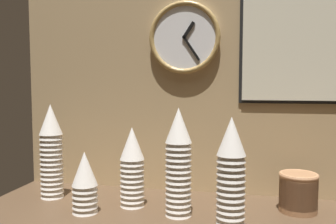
{
  "coord_description": "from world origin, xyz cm",
  "views": [
    {
      "loc": [
        12.16,
        -115.76,
        43.82
      ],
      "look_at": [
        -13.66,
        4.0,
        34.01
      ],
      "focal_mm": 38.0,
      "sensor_mm": 36.0,
      "label": 1
    }
  ],
  "objects_px": {
    "cup_stack_center": "(178,162)",
    "cup_stack_center_left": "(132,167)",
    "bowl_stack_right": "(298,191)",
    "cup_stack_far_left": "(51,151)",
    "cup_stack_left": "(85,182)",
    "cup_stack_center_right": "(231,174)",
    "menu_board": "(299,25)",
    "wall_clock": "(184,38)"
  },
  "relations": [
    {
      "from": "cup_stack_center",
      "to": "cup_stack_center_left",
      "type": "bearing_deg",
      "value": 162.63
    },
    {
      "from": "bowl_stack_right",
      "to": "cup_stack_far_left",
      "type": "bearing_deg",
      "value": -177.74
    },
    {
      "from": "bowl_stack_right",
      "to": "cup_stack_left",
      "type": "bearing_deg",
      "value": -167.07
    },
    {
      "from": "cup_stack_center",
      "to": "bowl_stack_right",
      "type": "xyz_separation_m",
      "value": [
        0.39,
        0.12,
        -0.11
      ]
    },
    {
      "from": "cup_stack_center_right",
      "to": "cup_stack_center_left",
      "type": "xyz_separation_m",
      "value": [
        -0.35,
        0.13,
        -0.03
      ]
    },
    {
      "from": "menu_board",
      "to": "cup_stack_far_left",
      "type": "bearing_deg",
      "value": -168.8
    },
    {
      "from": "cup_stack_center_left",
      "to": "wall_clock",
      "type": "bearing_deg",
      "value": 52.78
    },
    {
      "from": "cup_stack_center_left",
      "to": "cup_stack_center",
      "type": "bearing_deg",
      "value": -17.37
    },
    {
      "from": "cup_stack_center",
      "to": "menu_board",
      "type": "distance_m",
      "value": 0.68
    },
    {
      "from": "cup_stack_left",
      "to": "wall_clock",
      "type": "bearing_deg",
      "value": 45.92
    },
    {
      "from": "cup_stack_center_left",
      "to": "menu_board",
      "type": "relative_size",
      "value": 0.49
    },
    {
      "from": "cup_stack_center_right",
      "to": "cup_stack_center_left",
      "type": "relative_size",
      "value": 1.2
    },
    {
      "from": "cup_stack_far_left",
      "to": "cup_stack_center_left",
      "type": "bearing_deg",
      "value": -5.03
    },
    {
      "from": "bowl_stack_right",
      "to": "cup_stack_center_left",
      "type": "bearing_deg",
      "value": -173.52
    },
    {
      "from": "cup_stack_center_right",
      "to": "cup_stack_left",
      "type": "relative_size",
      "value": 1.63
    },
    {
      "from": "wall_clock",
      "to": "menu_board",
      "type": "distance_m",
      "value": 0.43
    },
    {
      "from": "cup_stack_center",
      "to": "wall_clock",
      "type": "distance_m",
      "value": 0.51
    },
    {
      "from": "cup_stack_center",
      "to": "bowl_stack_right",
      "type": "height_order",
      "value": "cup_stack_center"
    },
    {
      "from": "wall_clock",
      "to": "menu_board",
      "type": "xyz_separation_m",
      "value": [
        0.43,
        0.01,
        0.04
      ]
    },
    {
      "from": "menu_board",
      "to": "cup_stack_left",
      "type": "bearing_deg",
      "value": -156.76
    },
    {
      "from": "cup_stack_far_left",
      "to": "menu_board",
      "type": "bearing_deg",
      "value": 11.2
    },
    {
      "from": "cup_stack_center_left",
      "to": "cup_stack_far_left",
      "type": "bearing_deg",
      "value": 174.97
    },
    {
      "from": "cup_stack_far_left",
      "to": "bowl_stack_right",
      "type": "bearing_deg",
      "value": 2.26
    },
    {
      "from": "wall_clock",
      "to": "cup_stack_center_right",
      "type": "bearing_deg",
      "value": -59.41
    },
    {
      "from": "cup_stack_center_right",
      "to": "cup_stack_left",
      "type": "xyz_separation_m",
      "value": [
        -0.49,
        0.04,
        -0.07
      ]
    },
    {
      "from": "cup_stack_center_left",
      "to": "wall_clock",
      "type": "height_order",
      "value": "wall_clock"
    },
    {
      "from": "bowl_stack_right",
      "to": "menu_board",
      "type": "relative_size",
      "value": 0.23
    },
    {
      "from": "cup_stack_far_left",
      "to": "menu_board",
      "type": "height_order",
      "value": "menu_board"
    },
    {
      "from": "bowl_stack_right",
      "to": "menu_board",
      "type": "xyz_separation_m",
      "value": [
        0.01,
        0.15,
        0.58
      ]
    },
    {
      "from": "cup_stack_left",
      "to": "wall_clock",
      "type": "xyz_separation_m",
      "value": [
        0.29,
        0.3,
        0.51
      ]
    },
    {
      "from": "cup_stack_center_left",
      "to": "bowl_stack_right",
      "type": "xyz_separation_m",
      "value": [
        0.57,
        0.07,
        -0.07
      ]
    },
    {
      "from": "cup_stack_center_left",
      "to": "menu_board",
      "type": "bearing_deg",
      "value": 19.92
    },
    {
      "from": "cup_stack_far_left",
      "to": "wall_clock",
      "type": "xyz_separation_m",
      "value": [
        0.49,
        0.17,
        0.44
      ]
    },
    {
      "from": "bowl_stack_right",
      "to": "wall_clock",
      "type": "height_order",
      "value": "wall_clock"
    },
    {
      "from": "wall_clock",
      "to": "menu_board",
      "type": "bearing_deg",
      "value": 1.19
    },
    {
      "from": "cup_stack_far_left",
      "to": "bowl_stack_right",
      "type": "distance_m",
      "value": 0.91
    },
    {
      "from": "cup_stack_far_left",
      "to": "menu_board",
      "type": "distance_m",
      "value": 1.05
    },
    {
      "from": "cup_stack_center",
      "to": "cup_stack_center_left",
      "type": "distance_m",
      "value": 0.19
    },
    {
      "from": "bowl_stack_right",
      "to": "wall_clock",
      "type": "relative_size",
      "value": 0.47
    },
    {
      "from": "cup_stack_far_left",
      "to": "cup_stack_center_left",
      "type": "relative_size",
      "value": 1.26
    },
    {
      "from": "cup_stack_far_left",
      "to": "bowl_stack_right",
      "type": "xyz_separation_m",
      "value": [
        0.91,
        0.04,
        -0.11
      ]
    },
    {
      "from": "cup_stack_center_right",
      "to": "menu_board",
      "type": "bearing_deg",
      "value": 56.48
    }
  ]
}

